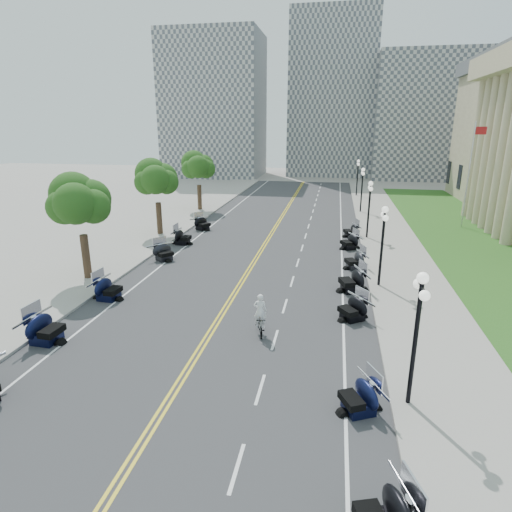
# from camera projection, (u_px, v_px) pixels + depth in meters

# --- Properties ---
(ground) EXTENTS (160.00, 160.00, 0.00)m
(ground) POSITION_uv_depth(u_px,v_px,m) (229.00, 302.00, 24.45)
(ground) COLOR gray
(road) EXTENTS (16.00, 90.00, 0.01)m
(road) POSITION_uv_depth(u_px,v_px,m) (260.00, 253.00, 33.85)
(road) COLOR #333335
(road) RESTS_ON ground
(centerline_yellow_a) EXTENTS (0.12, 90.00, 0.00)m
(centerline_yellow_a) POSITION_uv_depth(u_px,v_px,m) (258.00, 253.00, 33.87)
(centerline_yellow_a) COLOR yellow
(centerline_yellow_a) RESTS_ON road
(centerline_yellow_b) EXTENTS (0.12, 90.00, 0.00)m
(centerline_yellow_b) POSITION_uv_depth(u_px,v_px,m) (261.00, 253.00, 33.82)
(centerline_yellow_b) COLOR yellow
(centerline_yellow_b) RESTS_ON road
(edge_line_north) EXTENTS (0.12, 90.00, 0.00)m
(edge_line_north) POSITION_uv_depth(u_px,v_px,m) (342.00, 257.00, 32.73)
(edge_line_north) COLOR white
(edge_line_north) RESTS_ON road
(edge_line_south) EXTENTS (0.12, 90.00, 0.00)m
(edge_line_south) POSITION_uv_depth(u_px,v_px,m) (183.00, 249.00, 34.96)
(edge_line_south) COLOR white
(edge_line_south) RESTS_ON road
(lane_dash_3) EXTENTS (0.12, 2.00, 0.00)m
(lane_dash_3) POSITION_uv_depth(u_px,v_px,m) (237.00, 468.00, 12.61)
(lane_dash_3) COLOR white
(lane_dash_3) RESTS_ON road
(lane_dash_4) EXTENTS (0.12, 2.00, 0.00)m
(lane_dash_4) POSITION_uv_depth(u_px,v_px,m) (260.00, 389.00, 16.37)
(lane_dash_4) COLOR white
(lane_dash_4) RESTS_ON road
(lane_dash_5) EXTENTS (0.12, 2.00, 0.00)m
(lane_dash_5) POSITION_uv_depth(u_px,v_px,m) (275.00, 340.00, 20.13)
(lane_dash_5) COLOR white
(lane_dash_5) RESTS_ON road
(lane_dash_6) EXTENTS (0.12, 2.00, 0.00)m
(lane_dash_6) POSITION_uv_depth(u_px,v_px,m) (285.00, 306.00, 23.89)
(lane_dash_6) COLOR white
(lane_dash_6) RESTS_ON road
(lane_dash_7) EXTENTS (0.12, 2.00, 0.00)m
(lane_dash_7) POSITION_uv_depth(u_px,v_px,m) (292.00, 281.00, 27.65)
(lane_dash_7) COLOR white
(lane_dash_7) RESTS_ON road
(lane_dash_8) EXTENTS (0.12, 2.00, 0.00)m
(lane_dash_8) POSITION_uv_depth(u_px,v_px,m) (298.00, 263.00, 31.41)
(lane_dash_8) COLOR white
(lane_dash_8) RESTS_ON road
(lane_dash_9) EXTENTS (0.12, 2.00, 0.00)m
(lane_dash_9) POSITION_uv_depth(u_px,v_px,m) (302.00, 248.00, 35.17)
(lane_dash_9) COLOR white
(lane_dash_9) RESTS_ON road
(lane_dash_10) EXTENTS (0.12, 2.00, 0.00)m
(lane_dash_10) POSITION_uv_depth(u_px,v_px,m) (306.00, 236.00, 38.93)
(lane_dash_10) COLOR white
(lane_dash_10) RESTS_ON road
(lane_dash_11) EXTENTS (0.12, 2.00, 0.00)m
(lane_dash_11) POSITION_uv_depth(u_px,v_px,m) (309.00, 226.00, 42.69)
(lane_dash_11) COLOR white
(lane_dash_11) RESTS_ON road
(lane_dash_12) EXTENTS (0.12, 2.00, 0.00)m
(lane_dash_12) POSITION_uv_depth(u_px,v_px,m) (311.00, 218.00, 46.45)
(lane_dash_12) COLOR white
(lane_dash_12) RESTS_ON road
(lane_dash_13) EXTENTS (0.12, 2.00, 0.00)m
(lane_dash_13) POSITION_uv_depth(u_px,v_px,m) (313.00, 211.00, 50.21)
(lane_dash_13) COLOR white
(lane_dash_13) RESTS_ON road
(lane_dash_14) EXTENTS (0.12, 2.00, 0.00)m
(lane_dash_14) POSITION_uv_depth(u_px,v_px,m) (315.00, 205.00, 53.97)
(lane_dash_14) COLOR white
(lane_dash_14) RESTS_ON road
(lane_dash_15) EXTENTS (0.12, 2.00, 0.00)m
(lane_dash_15) POSITION_uv_depth(u_px,v_px,m) (316.00, 200.00, 57.73)
(lane_dash_15) COLOR white
(lane_dash_15) RESTS_ON road
(lane_dash_16) EXTENTS (0.12, 2.00, 0.00)m
(lane_dash_16) POSITION_uv_depth(u_px,v_px,m) (318.00, 195.00, 61.49)
(lane_dash_16) COLOR white
(lane_dash_16) RESTS_ON road
(lane_dash_17) EXTENTS (0.12, 2.00, 0.00)m
(lane_dash_17) POSITION_uv_depth(u_px,v_px,m) (319.00, 191.00, 65.25)
(lane_dash_17) COLOR white
(lane_dash_17) RESTS_ON road
(lane_dash_18) EXTENTS (0.12, 2.00, 0.00)m
(lane_dash_18) POSITION_uv_depth(u_px,v_px,m) (320.00, 188.00, 69.00)
(lane_dash_18) COLOR white
(lane_dash_18) RESTS_ON road
(lane_dash_19) EXTENTS (0.12, 2.00, 0.00)m
(lane_dash_19) POSITION_uv_depth(u_px,v_px,m) (321.00, 184.00, 72.76)
(lane_dash_19) COLOR white
(lane_dash_19) RESTS_ON road
(sidewalk_north) EXTENTS (5.00, 90.00, 0.15)m
(sidewalk_north) POSITION_uv_depth(u_px,v_px,m) (398.00, 259.00, 32.00)
(sidewalk_north) COLOR #9E9991
(sidewalk_north) RESTS_ON ground
(sidewalk_south) EXTENTS (5.00, 90.00, 0.15)m
(sidewalk_south) POSITION_uv_depth(u_px,v_px,m) (136.00, 245.00, 35.65)
(sidewalk_south) COLOR #9E9991
(sidewalk_south) RESTS_ON ground
(lawn) EXTENTS (9.00, 60.00, 0.10)m
(lawn) POSITION_uv_depth(u_px,v_px,m) (467.00, 237.00, 38.31)
(lawn) COLOR #356023
(lawn) RESTS_ON ground
(distant_block_a) EXTENTS (18.00, 14.00, 26.00)m
(distant_block_a) POSITION_uv_depth(u_px,v_px,m) (215.00, 107.00, 82.03)
(distant_block_a) COLOR gray
(distant_block_a) RESTS_ON ground
(distant_block_b) EXTENTS (16.00, 12.00, 30.00)m
(distant_block_b) POSITION_uv_depth(u_px,v_px,m) (332.00, 96.00, 83.26)
(distant_block_b) COLOR gray
(distant_block_b) RESTS_ON ground
(distant_block_c) EXTENTS (20.00, 14.00, 22.00)m
(distant_block_c) POSITION_uv_depth(u_px,v_px,m) (430.00, 117.00, 78.48)
(distant_block_c) COLOR gray
(distant_block_c) RESTS_ON ground
(street_lamp_1) EXTENTS (0.50, 1.20, 4.90)m
(street_lamp_1) POSITION_uv_depth(u_px,v_px,m) (415.00, 341.00, 14.67)
(street_lamp_1) COLOR black
(street_lamp_1) RESTS_ON sidewalk_north
(street_lamp_2) EXTENTS (0.50, 1.20, 4.90)m
(street_lamp_2) POSITION_uv_depth(u_px,v_px,m) (382.00, 247.00, 25.95)
(street_lamp_2) COLOR black
(street_lamp_2) RESTS_ON sidewalk_north
(street_lamp_3) EXTENTS (0.50, 1.20, 4.90)m
(street_lamp_3) POSITION_uv_depth(u_px,v_px,m) (369.00, 210.00, 37.23)
(street_lamp_3) COLOR black
(street_lamp_3) RESTS_ON sidewalk_north
(street_lamp_4) EXTENTS (0.50, 1.20, 4.90)m
(street_lamp_4) POSITION_uv_depth(u_px,v_px,m) (362.00, 190.00, 48.51)
(street_lamp_4) COLOR black
(street_lamp_4) RESTS_ON sidewalk_north
(street_lamp_5) EXTENTS (0.50, 1.20, 4.90)m
(street_lamp_5) POSITION_uv_depth(u_px,v_px,m) (357.00, 178.00, 59.79)
(street_lamp_5) COLOR black
(street_lamp_5) RESTS_ON sidewalk_north
(flagpole) EXTENTS (1.10, 0.20, 10.00)m
(flagpole) POSITION_uv_depth(u_px,v_px,m) (468.00, 177.00, 40.53)
(flagpole) COLOR silver
(flagpole) RESTS_ON ground
(tree_2) EXTENTS (4.80, 4.80, 9.20)m
(tree_2) POSITION_uv_depth(u_px,v_px,m) (80.00, 208.00, 26.67)
(tree_2) COLOR #235619
(tree_2) RESTS_ON sidewalk_south
(tree_3) EXTENTS (4.80, 4.80, 9.20)m
(tree_3) POSITION_uv_depth(u_px,v_px,m) (157.00, 183.00, 37.95)
(tree_3) COLOR #235619
(tree_3) RESTS_ON sidewalk_south
(tree_4) EXTENTS (4.80, 4.80, 9.20)m
(tree_4) POSITION_uv_depth(u_px,v_px,m) (199.00, 170.00, 49.23)
(tree_4) COLOR #235619
(tree_4) RESTS_ON sidewalk_south
(motorcycle_n_3) EXTENTS (2.49, 2.49, 1.30)m
(motorcycle_n_3) POSITION_uv_depth(u_px,v_px,m) (359.00, 395.00, 14.94)
(motorcycle_n_3) COLOR black
(motorcycle_n_3) RESTS_ON road
(motorcycle_n_5) EXTENTS (2.66, 2.66, 1.33)m
(motorcycle_n_5) POSITION_uv_depth(u_px,v_px,m) (353.00, 308.00, 22.07)
(motorcycle_n_5) COLOR black
(motorcycle_n_5) RESTS_ON road
(motorcycle_n_6) EXTENTS (2.79, 2.79, 1.53)m
(motorcycle_n_6) POSITION_uv_depth(u_px,v_px,m) (352.00, 280.00, 25.79)
(motorcycle_n_6) COLOR black
(motorcycle_n_6) RESTS_ON road
(motorcycle_n_7) EXTENTS (2.47, 2.47, 1.35)m
(motorcycle_n_7) POSITION_uv_depth(u_px,v_px,m) (355.00, 260.00, 29.90)
(motorcycle_n_7) COLOR black
(motorcycle_n_7) RESTS_ON road
(motorcycle_n_8) EXTENTS (2.61, 2.61, 1.35)m
(motorcycle_n_8) POSITION_uv_depth(u_px,v_px,m) (350.00, 241.00, 34.69)
(motorcycle_n_8) COLOR black
(motorcycle_n_8) RESTS_ON road
(motorcycle_n_9) EXTENTS (2.36, 2.36, 1.30)m
(motorcycle_n_9) POSITION_uv_depth(u_px,v_px,m) (351.00, 230.00, 38.42)
(motorcycle_n_9) COLOR black
(motorcycle_n_9) RESTS_ON road
(motorcycle_s_4) EXTENTS (2.27, 2.27, 1.51)m
(motorcycle_s_4) POSITION_uv_depth(u_px,v_px,m) (45.00, 327.00, 19.74)
(motorcycle_s_4) COLOR black
(motorcycle_s_4) RESTS_ON road
(motorcycle_s_5) EXTENTS (2.17, 2.17, 1.41)m
(motorcycle_s_5) POSITION_uv_depth(u_px,v_px,m) (108.00, 288.00, 24.63)
(motorcycle_s_5) COLOR black
(motorcycle_s_5) RESTS_ON road
(motorcycle_s_7) EXTENTS (2.73, 2.73, 1.36)m
(motorcycle_s_7) POSITION_uv_depth(u_px,v_px,m) (164.00, 251.00, 31.84)
(motorcycle_s_7) COLOR black
(motorcycle_s_7) RESTS_ON road
(motorcycle_s_8) EXTENTS (2.07, 2.07, 1.39)m
(motorcycle_s_8) POSITION_uv_depth(u_px,v_px,m) (182.00, 236.00, 36.09)
(motorcycle_s_8) COLOR black
(motorcycle_s_8) RESTS_ON road
(motorcycle_s_9) EXTENTS (2.69, 2.69, 1.36)m
(motorcycle_s_9) POSITION_uv_depth(u_px,v_px,m) (203.00, 223.00, 41.06)
(motorcycle_s_9) COLOR black
(motorcycle_s_9) RESTS_ON road
(bicycle) EXTENTS (0.85, 1.66, 0.96)m
(bicycle) POSITION_uv_depth(u_px,v_px,m) (260.00, 325.00, 20.55)
(bicycle) COLOR #A51414
(bicycle) RESTS_ON road
(cyclist_rider) EXTENTS (0.64, 0.42, 1.74)m
(cyclist_rider) POSITION_uv_depth(u_px,v_px,m) (260.00, 299.00, 20.15)
(cyclist_rider) COLOR beige
(cyclist_rider) RESTS_ON bicycle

